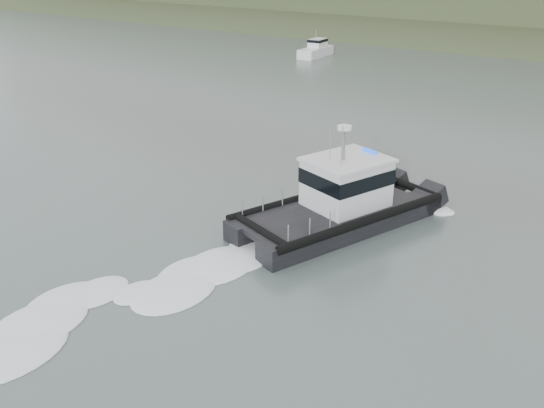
{
  "coord_description": "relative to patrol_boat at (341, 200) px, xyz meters",
  "views": [
    {
      "loc": [
        17.63,
        -16.02,
        14.13
      ],
      "look_at": [
        1.58,
        6.4,
        2.4
      ],
      "focal_mm": 40.0,
      "sensor_mm": 36.0,
      "label": 1
    }
  ],
  "objects": [
    {
      "name": "motorboat",
      "position": [
        -30.49,
        46.78,
        -0.53
      ],
      "size": [
        2.78,
        6.94,
        3.73
      ],
      "rotation": [
        0.0,
        0.0,
        0.08
      ],
      "color": "white",
      "rests_on": "ground"
    },
    {
      "name": "ground",
      "position": [
        -3.03,
        -10.76,
        -1.46
      ],
      "size": [
        400.0,
        400.0,
        0.0
      ],
      "primitive_type": "plane",
      "color": "#4A5854",
      "rests_on": "ground"
    },
    {
      "name": "patrol_boat",
      "position": [
        0.0,
        0.0,
        0.0
      ],
      "size": [
        7.91,
        12.76,
        5.82
      ],
      "rotation": [
        0.0,
        0.0,
        -0.32
      ],
      "color": "black",
      "rests_on": "ground"
    }
  ]
}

